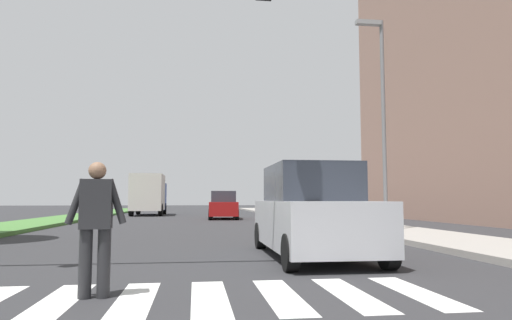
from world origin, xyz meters
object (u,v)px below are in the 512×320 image
sedan_midblock (223,206)px  truck_box_delivery (149,194)px  street_lamp_right (381,104)px  pedestrian_performer (96,222)px  suv_crossing (312,213)px

sedan_midblock → truck_box_delivery: (-5.33, 7.30, 0.83)m
street_lamp_right → sedan_midblock: street_lamp_right is taller
pedestrian_performer → suv_crossing: 5.17m
street_lamp_right → suv_crossing: street_lamp_right is taller
suv_crossing → sedan_midblock: bearing=92.1°
street_lamp_right → suv_crossing: 7.80m
pedestrian_performer → sedan_midblock: size_ratio=0.40×
pedestrian_performer → suv_crossing: bearing=44.0°
pedestrian_performer → truck_box_delivery: 30.21m
street_lamp_right → sedan_midblock: (-4.72, 13.62, -3.79)m
street_lamp_right → sedan_midblock: bearing=109.1°
suv_crossing → sedan_midblock: (-0.70, 19.22, -0.13)m
suv_crossing → pedestrian_performer: bearing=-136.0°
truck_box_delivery → pedestrian_performer: bearing=-85.6°
sedan_midblock → truck_box_delivery: size_ratio=0.69×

